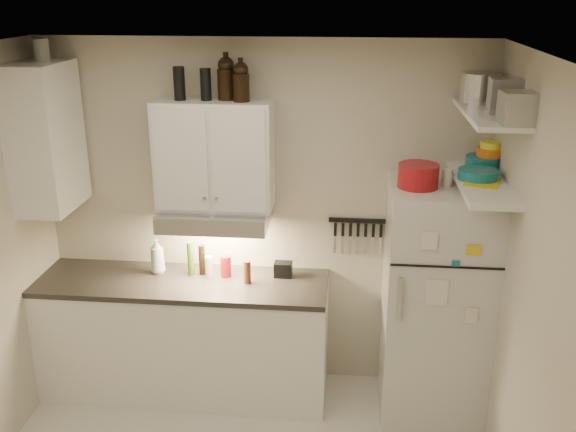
{
  "coord_description": "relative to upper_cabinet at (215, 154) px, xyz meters",
  "views": [
    {
      "loc": [
        0.62,
        -2.89,
        2.93
      ],
      "look_at": [
        0.25,
        0.9,
        1.55
      ],
      "focal_mm": 40.0,
      "sensor_mm": 36.0,
      "label": 1
    }
  ],
  "objects": [
    {
      "name": "spice_jar",
      "position": [
        1.56,
        -0.18,
        -0.07
      ],
      "size": [
        0.08,
        0.08,
        0.11
      ],
      "primitive_type": "cylinder",
      "rotation": [
        0.0,
        0.0,
        -0.29
      ],
      "color": "silver",
      "rests_on": "fridge"
    },
    {
      "name": "soap_bottle",
      "position": [
        -0.46,
        -0.02,
        -0.75
      ],
      "size": [
        0.12,
        0.13,
        0.31
      ],
      "primitive_type": "imported",
      "rotation": [
        0.0,
        0.0,
        0.06
      ],
      "color": "white",
      "rests_on": "countertop"
    },
    {
      "name": "shelf_lo",
      "position": [
        1.75,
        -0.31,
        -0.07
      ],
      "size": [
        0.3,
        0.95,
        0.03
      ],
      "primitive_type": "cube",
      "color": "white",
      "rests_on": "right_wall"
    },
    {
      "name": "plates",
      "position": [
        1.73,
        -0.26,
        -0.02
      ],
      "size": [
        0.26,
        0.26,
        0.06
      ],
      "primitive_type": "cylinder",
      "rotation": [
        0.0,
        0.0,
        -0.05
      ],
      "color": "#166E7C",
      "rests_on": "shelf_lo"
    },
    {
      "name": "upper_cabinet",
      "position": [
        0.0,
        0.0,
        0.0
      ],
      "size": [
        0.8,
        0.33,
        0.75
      ],
      "primitive_type": "cube",
      "color": "white",
      "rests_on": "back_wall"
    },
    {
      "name": "tin_a",
      "position": [
        1.83,
        -0.36,
        0.49
      ],
      "size": [
        0.21,
        0.19,
        0.2
      ],
      "primitive_type": "cube",
      "rotation": [
        0.0,
        0.0,
        -0.06
      ],
      "color": "#AAAAAD",
      "rests_on": "shelf_hi"
    },
    {
      "name": "thermos_b",
      "position": [
        -0.21,
        -0.03,
        0.49
      ],
      "size": [
        0.09,
        0.09,
        0.22
      ],
      "primitive_type": "cylinder",
      "rotation": [
        0.0,
        0.0,
        0.18
      ],
      "color": "black",
      "rests_on": "upper_cabinet"
    },
    {
      "name": "right_wall",
      "position": [
        1.91,
        -1.33,
        -0.53
      ],
      "size": [
        0.02,
        3.0,
        2.6
      ],
      "primitive_type": "cube",
      "color": "#BDB6A1",
      "rests_on": "ground"
    },
    {
      "name": "back_wall",
      "position": [
        0.3,
        0.18,
        -0.53
      ],
      "size": [
        3.2,
        0.02,
        2.6
      ],
      "primitive_type": "cube",
      "color": "#BDB6A1",
      "rests_on": "ground"
    },
    {
      "name": "pepper_mill",
      "position": [
        0.23,
        -0.13,
        -0.82
      ],
      "size": [
        0.06,
        0.06,
        0.17
      ],
      "primitive_type": "cylinder",
      "rotation": [
        0.0,
        0.0,
        0.08
      ],
      "color": "maroon",
      "rests_on": "countertop"
    },
    {
      "name": "tin_b",
      "position": [
        1.81,
        -0.69,
        0.48
      ],
      "size": [
        0.19,
        0.19,
        0.18
      ],
      "primitive_type": "cube",
      "rotation": [
        0.0,
        0.0,
        0.07
      ],
      "color": "#AAAAAD",
      "rests_on": "shelf_hi"
    },
    {
      "name": "clear_bottle",
      "position": [
        -0.06,
        -0.06,
        -0.83
      ],
      "size": [
        0.06,
        0.06,
        0.16
      ],
      "primitive_type": "cylinder",
      "rotation": [
        0.0,
        0.0,
        0.1
      ],
      "color": "silver",
      "rests_on": "countertop"
    },
    {
      "name": "thermos_a",
      "position": [
        -0.04,
        -0.02,
        0.48
      ],
      "size": [
        0.09,
        0.09,
        0.21
      ],
      "primitive_type": "cylinder",
      "rotation": [
        0.0,
        0.0,
        -0.28
      ],
      "color": "black",
      "rests_on": "upper_cabinet"
    },
    {
      "name": "red_jar",
      "position": [
        0.05,
        -0.03,
        -0.83
      ],
      "size": [
        0.09,
        0.09,
        0.16
      ],
      "primitive_type": "cylinder",
      "rotation": [
        0.0,
        0.0,
        -0.18
      ],
      "color": "maroon",
      "rests_on": "countertop"
    },
    {
      "name": "bowl_teal",
      "position": [
        1.8,
        -0.02,
        -0.01
      ],
      "size": [
        0.22,
        0.22,
        0.09
      ],
      "primitive_type": "cylinder",
      "color": "#166E7C",
      "rests_on": "shelf_lo"
    },
    {
      "name": "bowl_orange",
      "position": [
        1.85,
        0.0,
        0.06
      ],
      "size": [
        0.17,
        0.17,
        0.05
      ],
      "primitive_type": "cylinder",
      "color": "orange",
      "rests_on": "bowl_teal"
    },
    {
      "name": "growler_a",
      "position": [
        0.09,
        0.02,
        0.52
      ],
      "size": [
        0.16,
        0.16,
        0.29
      ],
      "primitive_type": null,
      "rotation": [
        0.0,
        0.0,
        0.42
      ],
      "color": "black",
      "rests_on": "upper_cabinet"
    },
    {
      "name": "knife_strip",
      "position": [
        1.0,
        0.15,
        -0.51
      ],
      "size": [
        0.42,
        0.02,
        0.03
      ],
      "primitive_type": "cube",
      "color": "black",
      "rests_on": "back_wall"
    },
    {
      "name": "range_hood",
      "position": [
        0.0,
        -0.06,
        -0.44
      ],
      "size": [
        0.76,
        0.46,
        0.12
      ],
      "primitive_type": "cube",
      "color": "silver",
      "rests_on": "back_wall"
    },
    {
      "name": "stock_pot",
      "position": [
        1.74,
        -0.01,
        0.48
      ],
      "size": [
        0.31,
        0.31,
        0.19
      ],
      "primitive_type": "cylinder",
      "rotation": [
        0.0,
        0.0,
        -0.2
      ],
      "color": "silver",
      "rests_on": "shelf_hi"
    },
    {
      "name": "oil_bottle",
      "position": [
        -0.2,
        -0.03,
        -0.78
      ],
      "size": [
        0.06,
        0.06,
        0.26
      ],
      "primitive_type": "cylinder",
      "rotation": [
        0.0,
        0.0,
        0.31
      ],
      "color": "#395C17",
      "rests_on": "countertop"
    },
    {
      "name": "caddy",
      "position": [
        0.47,
        0.01,
        -0.85
      ],
      "size": [
        0.13,
        0.09,
        0.11
      ],
      "primitive_type": "cube",
      "rotation": [
        0.0,
        0.0,
        -0.02
      ],
      "color": "black",
      "rests_on": "countertop"
    },
    {
      "name": "ceiling",
      "position": [
        0.3,
        -1.33,
        0.78
      ],
      "size": [
        3.2,
        3.0,
        0.02
      ],
      "primitive_type": "cube",
      "color": "silver",
      "rests_on": "ground"
    },
    {
      "name": "countertop",
      "position": [
        -0.25,
        -0.14,
        -0.93
      ],
      "size": [
        2.1,
        0.62,
        0.04
      ],
      "primitive_type": "cube",
      "color": "#2D2A26",
      "rests_on": "base_cabinet"
    },
    {
      "name": "side_jar",
      "position": [
        -1.15,
        -0.02,
        0.7
      ],
      "size": [
        0.14,
        0.14,
        0.14
      ],
      "primitive_type": "cylinder",
      "rotation": [
        0.0,
        0.0,
        0.35
      ],
      "color": "silver",
      "rests_on": "side_cabinet"
    },
    {
      "name": "shelf_hi",
      "position": [
        1.75,
        -0.31,
        0.38
      ],
      "size": [
        0.3,
        0.95,
        0.03
      ],
      "primitive_type": "cube",
      "color": "white",
      "rests_on": "right_wall"
    },
    {
      "name": "base_cabinet",
      "position": [
        -0.25,
        -0.14,
        -1.39
      ],
      "size": [
        2.1,
        0.6,
        0.88
      ],
      "primitive_type": "cube",
      "color": "white",
      "rests_on": "floor"
    },
    {
      "name": "book_stack",
      "position": [
        1.75,
        -0.34,
        -0.08
      ],
      "size": [
        0.26,
        0.3,
        0.08
      ],
      "primitive_type": "cube",
      "rotation": [
        0.0,
        0.0,
        -0.33
      ],
      "color": "yellow",
      "rests_on": "fridge"
    },
    {
      "name": "fridge",
      "position": [
        1.55,
        -0.18,
        -0.98
      ],
      "size": [
        0.7,
        0.68,
        1.7
      ],
      "primitive_type": "cube",
      "color": "silver",
      "rests_on": "floor"
    },
    {
      "name": "growler_b",
      "position": [
        0.2,
        -0.04,
        0.51
      ],
      "size": [
        0.13,
        0.13,
        0.26
      ],
      "primitive_type": null,
      "rotation": [
        0.0,
        0.0,
        -0.14
      ],
      "color": "black",
      "rests_on": "upper_cabinet"
    },
    {
      "name": "vinegar_bottle",
      "position": [
        -0.12,
        -0.01,
        -0.79
      ],
      "size": [
        0.05,
        0.05,
        0.23
      ],
      "primitive_type": "cylinder",
      "rotation": [
        0.0,
        0.0,
        0.01
      ],
      "color": "black",
      "rests_on": "countertop"
    },
    {
      "name": "dutch_oven",
      "position": [
        1.37,
        -0.22,
        -0.05
      ],
      "size": [
        0.31,
        0.31,
        0.15
      ],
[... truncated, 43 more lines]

